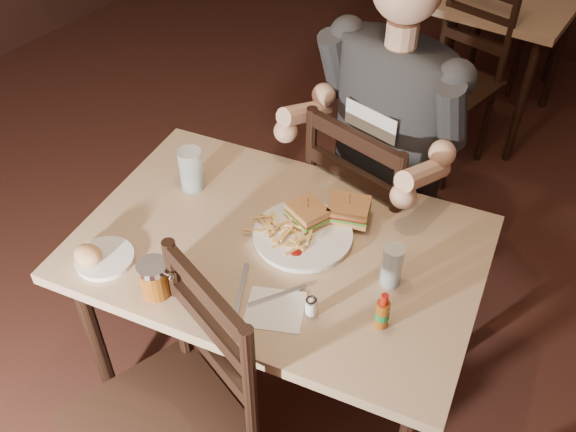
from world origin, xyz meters
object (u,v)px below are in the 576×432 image
Objects in this scene: hot_sauce at (383,310)px; side_plate at (105,259)px; syrup_dispenser at (154,279)px; diner at (386,106)px; dinner_plate at (303,236)px; chair_far at (380,214)px; bg_table at (497,7)px; glass_right at (392,266)px; chair_near at (159,429)px; bg_chair_far at (523,11)px; main_table at (279,262)px; glass_left at (191,169)px; bg_chair_near at (447,85)px.

hot_sauce is 0.71× the size of side_plate.
diner is at bearing 64.47° from syrup_dispenser.
diner is 3.31× the size of dinner_plate.
chair_far is 0.52m from diner.
glass_right is at bearing -76.71° from bg_table.
chair_far is 1.02× the size of chair_near.
bg_chair_far is (-0.14, 3.33, -0.03)m from chair_near.
main_table is 0.53m from side_plate.
main_table is 9.88× the size of glass_right.
bg_chair_far is at bearing -76.08° from chair_far.
bg_chair_far is (-0.22, 2.17, -0.04)m from chair_far.
chair_far reaches higher than side_plate.
bg_table is at bearing 83.49° from glass_left.
chair_near reaches higher than bg_chair_far.
main_table is 0.39m from glass_right.
main_table is 1.38× the size of chair_far.
glass_right is 1.14× the size of hot_sauce.
bg_chair_far is 2.72m from dinner_plate.
chair_far is at bearing -69.89° from bg_chair_near.
diner is at bearing 89.00° from dinner_plate.
glass_left reaches higher than glass_right.
diner reaches higher than chair_near.
bg_chair_near reaches higher than main_table.
bg_table is 2.79m from chair_near.
diner is (0.07, 1.10, 0.52)m from chair_near.
bg_chair_far is 0.97× the size of bg_chair_near.
hot_sauce is (0.56, -1.75, 0.36)m from bg_chair_near.
glass_right is (0.29, -0.52, 0.34)m from chair_far.
chair_near is 0.81m from glass_right.
main_table is 2.77m from bg_chair_far.
side_plate is (-0.79, -0.27, -0.05)m from hot_sauce.
chair_far is at bearing -82.45° from bg_table.
glass_left is (-0.44, -0.01, 0.07)m from dinner_plate.
glass_left is at bearing 107.23° from bg_chair_far.
hot_sauce is at bearing -12.54° from main_table.
hot_sauce is (0.42, 0.48, 0.35)m from chair_near.
glass_right is at bearing 77.16° from chair_near.
bg_table is 0.85× the size of chair_near.
chair_near is at bearing -87.06° from bg_table.
main_table is 0.43m from glass_left.
chair_near is at bearing -85.11° from diner.
diner reaches higher than bg_table.
syrup_dispenser is at bearing -115.40° from main_table.
bg_chair_near is at bearing 112.42° from bg_chair_far.
hot_sauce is at bearing -10.40° from glass_left.
diner reaches higher than main_table.
chair_far reaches higher than main_table.
syrup_dispenser is at bearing -95.86° from diner.
bg_chair_near is at bearing 108.73° from diner.
main_table is at bearing 115.62° from bg_chair_far.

